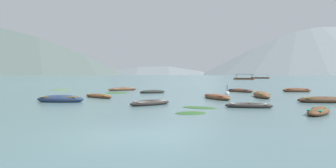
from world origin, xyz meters
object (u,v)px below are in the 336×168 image
rowboat_1 (319,111)px  rowboat_11 (217,97)px  rowboat_0 (240,91)px  mooring_buoy (227,93)px  ferry_0 (260,78)px  ferry_1 (244,78)px  rowboat_6 (123,89)px  rowboat_7 (152,92)px  rowboat_4 (98,96)px  rowboat_9 (261,95)px  rowboat_5 (150,103)px  rowboat_2 (297,90)px  rowboat_10 (324,100)px  rowboat_12 (249,106)px  rowboat_3 (60,99)px

rowboat_1 → rowboat_11: rowboat_11 is taller
rowboat_0 → mooring_buoy: bearing=-114.8°
ferry_0 → ferry_1: same height
rowboat_6 → mooring_buoy: size_ratio=3.26×
rowboat_0 → rowboat_7: (-10.54, -3.22, -0.02)m
rowboat_4 → rowboat_9: size_ratio=0.80×
rowboat_5 → rowboat_9: size_ratio=0.67×
rowboat_2 → rowboat_9: (-6.24, -9.01, 0.03)m
rowboat_10 → rowboat_12: 7.63m
rowboat_2 → rowboat_9: 10.96m
rowboat_4 → rowboat_1: bearing=-29.4°
rowboat_1 → rowboat_2: bearing=74.7°
rowboat_1 → rowboat_11: (-5.07, 8.79, 0.03)m
rowboat_6 → rowboat_4: bearing=-85.2°
rowboat_12 → mooring_buoy: bearing=91.1°
rowboat_0 → ferry_0: ferry_0 is taller
rowboat_0 → rowboat_3: size_ratio=0.89×
rowboat_7 → rowboat_9: 12.36m
ferry_0 → mooring_buoy: 124.14m
rowboat_7 → rowboat_11: rowboat_11 is taller
rowboat_0 → rowboat_7: size_ratio=1.09×
rowboat_9 → ferry_0: 127.00m
rowboat_4 → ferry_1: bearing=73.7°
rowboat_1 → rowboat_5: 10.67m
rowboat_1 → rowboat_6: (-17.08, 20.82, 0.02)m
rowboat_3 → rowboat_4: rowboat_3 is taller
rowboat_3 → rowboat_11: bearing=18.0°
ferry_0 → rowboat_4: bearing=-108.1°
rowboat_7 → rowboat_12: bearing=-56.7°
rowboat_5 → rowboat_2: bearing=47.1°
rowboat_6 → rowboat_9: rowboat_9 is taller
rowboat_7 → rowboat_11: 10.06m
rowboat_5 → rowboat_10: 13.61m
rowboat_10 → rowboat_12: (-6.42, -4.12, -0.05)m
rowboat_7 → rowboat_12: size_ratio=0.99×
rowboat_3 → rowboat_12: bearing=-8.4°
rowboat_5 → rowboat_9: (9.44, 7.89, 0.07)m
rowboat_5 → rowboat_7: size_ratio=0.98×
rowboat_2 → rowboat_7: rowboat_2 is taller
rowboat_7 → rowboat_9: rowboat_9 is taller
rowboat_5 → rowboat_12: rowboat_5 is taller
rowboat_4 → rowboat_0: bearing=34.9°
rowboat_10 → ferry_1: (9.34, 99.68, 0.26)m
rowboat_0 → rowboat_4: 17.70m
ferry_1 → rowboat_0: bearing=-99.1°
rowboat_1 → ferry_0: size_ratio=0.32×
rowboat_2 → ferry_0: (19.62, 115.33, 0.25)m
rowboat_6 → rowboat_5: bearing=-68.2°
rowboat_5 → rowboat_12: (6.77, -0.78, -0.02)m
rowboat_7 → rowboat_1: bearing=-52.8°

